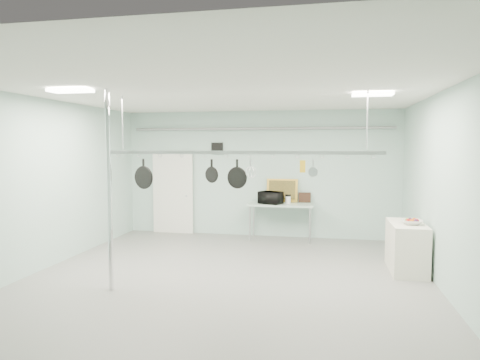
% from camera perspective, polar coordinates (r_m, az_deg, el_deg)
% --- Properties ---
extents(floor, '(8.00, 8.00, 0.00)m').
position_cam_1_polar(floor, '(7.37, -2.32, -13.71)').
color(floor, gray).
rests_on(floor, ground).
extents(ceiling, '(7.00, 8.00, 0.02)m').
position_cam_1_polar(ceiling, '(7.05, -2.40, 11.72)').
color(ceiling, silver).
rests_on(ceiling, back_wall).
extents(back_wall, '(7.00, 0.02, 3.20)m').
position_cam_1_polar(back_wall, '(10.94, 2.56, 0.82)').
color(back_wall, '#A1C2B9').
rests_on(back_wall, floor).
extents(right_wall, '(0.02, 8.00, 3.20)m').
position_cam_1_polar(right_wall, '(7.08, 26.27, -1.67)').
color(right_wall, '#A1C2B9').
rests_on(right_wall, floor).
extents(door, '(1.10, 0.10, 2.20)m').
position_cam_1_polar(door, '(11.51, -8.88, -1.79)').
color(door, silver).
rests_on(door, floor).
extents(wall_vent, '(0.30, 0.04, 0.30)m').
position_cam_1_polar(wall_vent, '(11.12, -3.07, 4.23)').
color(wall_vent, black).
rests_on(wall_vent, back_wall).
extents(conduit_pipe, '(6.60, 0.07, 0.07)m').
position_cam_1_polar(conduit_pipe, '(10.84, 2.51, 6.87)').
color(conduit_pipe, gray).
rests_on(conduit_pipe, back_wall).
extents(chrome_pole, '(0.08, 0.08, 3.20)m').
position_cam_1_polar(chrome_pole, '(7.08, -17.03, -1.40)').
color(chrome_pole, silver).
rests_on(chrome_pole, floor).
extents(prep_table, '(1.60, 0.70, 0.91)m').
position_cam_1_polar(prep_table, '(10.56, 5.45, -3.52)').
color(prep_table, '#A1BDAA').
rests_on(prep_table, floor).
extents(side_cabinet, '(0.60, 1.20, 0.90)m').
position_cam_1_polar(side_cabinet, '(8.54, 21.32, -8.34)').
color(side_cabinet, silver).
rests_on(side_cabinet, floor).
extents(pot_rack, '(4.80, 0.06, 1.00)m').
position_cam_1_polar(pot_rack, '(7.25, -0.28, 3.92)').
color(pot_rack, '#B7B7BC').
rests_on(pot_rack, ceiling).
extents(light_panel_left, '(0.65, 0.30, 0.05)m').
position_cam_1_polar(light_panel_left, '(7.18, -21.68, 11.04)').
color(light_panel_left, white).
rests_on(light_panel_left, ceiling).
extents(light_panel_right, '(0.65, 0.30, 0.05)m').
position_cam_1_polar(light_panel_right, '(7.49, 17.25, 10.87)').
color(light_panel_right, white).
rests_on(light_panel_right, ceiling).
extents(microwave, '(0.64, 0.55, 0.30)m').
position_cam_1_polar(microwave, '(10.45, 4.12, -2.37)').
color(microwave, black).
rests_on(microwave, prep_table).
extents(coffee_canister, '(0.16, 0.16, 0.18)m').
position_cam_1_polar(coffee_canister, '(10.52, 6.42, -2.65)').
color(coffee_canister, white).
rests_on(coffee_canister, prep_table).
extents(painting_large, '(0.78, 0.15, 0.58)m').
position_cam_1_polar(painting_large, '(10.81, 5.64, -1.39)').
color(painting_large, gold).
rests_on(painting_large, prep_table).
extents(painting_small, '(0.31, 0.11, 0.25)m').
position_cam_1_polar(painting_small, '(10.79, 8.62, -2.32)').
color(painting_small, black).
rests_on(painting_small, prep_table).
extents(fruit_bowl, '(0.38, 0.38, 0.09)m').
position_cam_1_polar(fruit_bowl, '(8.32, 21.95, -5.23)').
color(fruit_bowl, silver).
rests_on(fruit_bowl, side_cabinet).
extents(skillet_left, '(0.41, 0.18, 0.54)m').
position_cam_1_polar(skillet_left, '(7.79, -12.74, 0.80)').
color(skillet_left, black).
rests_on(skillet_left, pot_rack).
extents(skillet_mid, '(0.28, 0.17, 0.39)m').
position_cam_1_polar(skillet_mid, '(7.37, -3.80, 1.28)').
color(skillet_mid, black).
rests_on(skillet_mid, pot_rack).
extents(skillet_right, '(0.37, 0.16, 0.50)m').
position_cam_1_polar(skillet_right, '(7.27, -0.39, 0.79)').
color(skillet_right, black).
rests_on(skillet_right, pot_rack).
extents(whisk, '(0.20, 0.20, 0.34)m').
position_cam_1_polar(whisk, '(7.22, 1.42, 1.40)').
color(whisk, '#AEAFB3').
rests_on(whisk, pot_rack).
extents(grater, '(0.09, 0.04, 0.22)m').
position_cam_1_polar(grater, '(7.12, 8.35, 1.80)').
color(grater, gold).
rests_on(grater, pot_rack).
extents(saucepan, '(0.18, 0.14, 0.27)m').
position_cam_1_polar(saucepan, '(7.11, 9.72, 1.58)').
color(saucepan, silver).
rests_on(saucepan, pot_rack).
extents(fruit_cluster, '(0.24, 0.24, 0.09)m').
position_cam_1_polar(fruit_cluster, '(8.31, 21.96, -4.96)').
color(fruit_cluster, '#A5130F').
rests_on(fruit_cluster, fruit_bowl).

